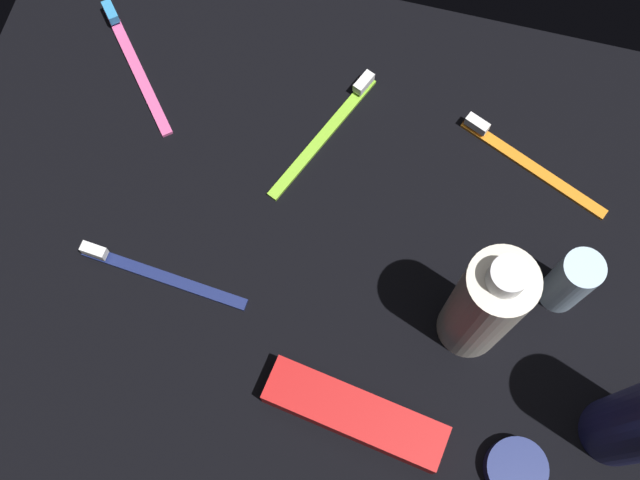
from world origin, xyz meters
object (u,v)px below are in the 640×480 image
Objects in this scene: deodorant_stick at (570,281)px; toothbrush_orange at (525,160)px; toothbrush_pink at (133,60)px; toothpaste_box_red at (355,414)px; cream_tin_left at (516,469)px; bodywash_bottle at (484,306)px; toothbrush_navy at (153,273)px; toothbrush_lime at (329,128)px.

deodorant_stick reaches higher than toothbrush_orange.
toothpaste_box_red is (33.35, -32.05, 0.99)cm from toothbrush_pink.
toothbrush_orange is 44.82cm from toothbrush_pink.
toothbrush_pink is 59.27cm from cream_tin_left.
cream_tin_left is (49.15, -33.12, 0.40)cm from toothbrush_pink.
deodorant_stick is 52.86cm from toothbrush_pink.
bodywash_bottle is 33.40cm from toothbrush_navy.
toothbrush_lime is 2.94× the size of cream_tin_left.
bodywash_bottle is 27.28cm from toothbrush_lime.
toothbrush_navy is 3.12× the size of cream_tin_left.
toothbrush_lime is (-27.07, 12.22, -4.00)cm from deodorant_stick.
toothbrush_navy is at bearing -175.53° from bodywash_bottle.
bodywash_bottle is at bearing 4.47° from toothbrush_navy.
toothbrush_lime is at bearing 136.45° from bodywash_bottle.
toothbrush_navy is (-32.26, -2.52, -8.26)cm from bodywash_bottle.
toothbrush_pink is at bearing 144.52° from toothpaste_box_red.
cream_tin_left is (15.80, -1.08, -0.59)cm from toothpaste_box_red.
bodywash_bottle is 1.10× the size of toothpaste_box_red.
toothbrush_navy is at bearing -147.82° from toothbrush_orange.
toothbrush_orange is 1.17× the size of toothbrush_pink.
bodywash_bottle is 16.20cm from toothpaste_box_red.
toothpaste_box_red is (-11.45, -30.71, 0.99)cm from toothbrush_orange.
deodorant_stick is 15.33cm from toothbrush_orange.
cream_tin_left is at bearing -49.78° from toothbrush_lime.
toothbrush_orange is at bearing 3.81° from toothbrush_lime.
deodorant_stick is at bearing 85.63° from cream_tin_left.
bodywash_bottle is at bearing 60.13° from toothpaste_box_red.
bodywash_bottle reaches higher than toothbrush_navy.
deodorant_stick is at bearing 34.73° from bodywash_bottle.
toothbrush_navy is 24.94cm from toothpaste_box_red.
toothbrush_lime is at bearing 117.02° from toothpaste_box_red.
cream_tin_left is at bearing -82.20° from toothbrush_orange.
toothpaste_box_red is 15.85cm from cream_tin_left.
toothpaste_box_red is 3.04× the size of cream_tin_left.
toothbrush_lime is at bearing 130.22° from cream_tin_left.
toothpaste_box_red reaches higher than toothbrush_navy.
deodorant_stick is 0.52× the size of toothpaste_box_red.
deodorant_stick is 41.50cm from toothbrush_navy.
toothbrush_orange is 32.79cm from toothpaste_box_red.
toothpaste_box_red reaches higher than toothbrush_pink.
toothbrush_lime is 30.93cm from toothpaste_box_red.
toothbrush_navy is 1.02× the size of toothpaste_box_red.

